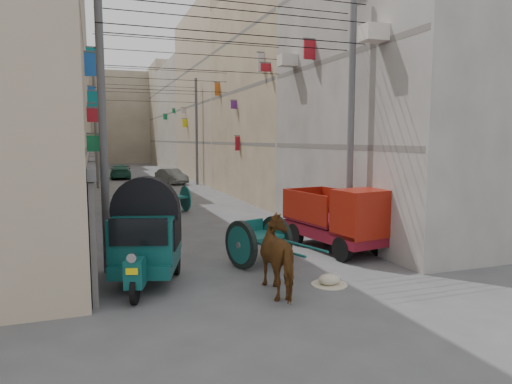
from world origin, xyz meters
name	(u,v)px	position (x,y,z in m)	size (l,w,h in m)	color
ground	(348,349)	(0.00, 0.00, 0.00)	(140.00, 140.00, 0.00)	#4B4B4D
building_row_left	(35,101)	(-8.00, 34.13, 6.46)	(8.00, 62.00, 14.00)	tan
building_row_right	(229,106)	(8.00, 34.13, 6.46)	(8.00, 62.00, 14.00)	#AAA59F
end_cap_building	(119,119)	(0.00, 66.00, 6.50)	(22.00, 10.00, 13.00)	#B7A890
shutters_left	(93,196)	(-3.92, 10.38, 1.49)	(0.18, 14.40, 2.88)	#49484D
signboards	(160,140)	(-0.01, 21.66, 3.43)	(8.22, 40.52, 5.67)	silver
ac_units	(328,18)	(3.65, 7.67, 7.43)	(0.70, 6.55, 3.35)	beige
utility_poles	(173,128)	(0.00, 17.00, 4.00)	(7.40, 22.20, 8.00)	#555457
overhead_cables	(181,64)	(0.00, 14.40, 6.77)	(7.40, 22.52, 1.12)	black
auto_rickshaw	(146,236)	(-2.73, 4.70, 1.16)	(2.11, 2.90, 1.97)	black
tonga_cart	(259,241)	(0.36, 5.31, 0.68)	(1.93, 3.08, 1.31)	black
mini_truck	(344,222)	(3.27, 5.70, 0.97)	(2.17, 3.82, 2.03)	black
second_cart	(173,199)	(-0.37, 15.32, 0.65)	(1.62, 1.50, 1.23)	#12504C
feed_sack	(329,279)	(1.34, 3.10, 0.13)	(0.54, 0.43, 0.27)	#BDB59D
horse	(283,256)	(0.10, 3.00, 0.85)	(0.91, 2.01, 1.69)	brown
distant_car_white	(142,194)	(-1.52, 18.16, 0.62)	(1.45, 3.61, 1.23)	beige
distant_car_grey	(171,176)	(1.83, 29.31, 0.59)	(1.25, 3.57, 1.18)	#555A58
distant_car_green	(121,172)	(-1.62, 35.61, 0.62)	(1.75, 4.30, 1.25)	#1E5A46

